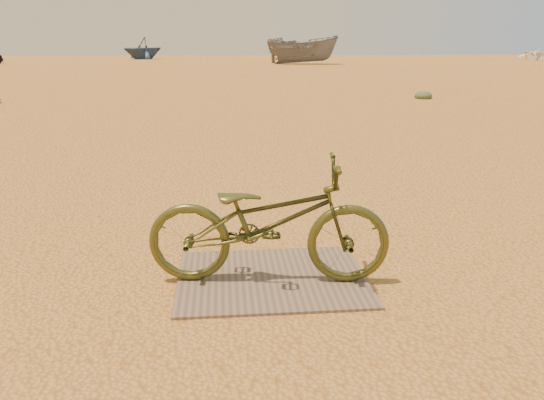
{
  "coord_description": "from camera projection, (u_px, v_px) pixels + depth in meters",
  "views": [
    {
      "loc": [
        -0.21,
        -3.4,
        1.79
      ],
      "look_at": [
        0.14,
        0.34,
        0.65
      ],
      "focal_mm": 35.0,
      "sensor_mm": 36.0,
      "label": 1
    }
  ],
  "objects": [
    {
      "name": "ground",
      "position": [
        256.0,
        301.0,
        3.77
      ],
      "size": [
        120.0,
        120.0,
        0.0
      ],
      "primitive_type": "plane",
      "color": "#CC8E48",
      "rests_on": "ground"
    },
    {
      "name": "plywood_board",
      "position": [
        272.0,
        278.0,
        4.11
      ],
      "size": [
        1.45,
        1.13,
        0.02
      ],
      "primitive_type": "cube",
      "color": "#715D4B",
      "rests_on": "ground"
    },
    {
      "name": "bicycle",
      "position": [
        269.0,
        221.0,
        3.92
      ],
      "size": [
        1.85,
        0.82,
        0.94
      ],
      "primitive_type": "imported",
      "rotation": [
        0.0,
        0.0,
        1.46
      ],
      "color": "#45471D",
      "rests_on": "plywood_board"
    },
    {
      "name": "boat_far_left",
      "position": [
        143.0,
        48.0,
        49.2
      ],
      "size": [
        5.02,
        4.91,
        2.0
      ],
      "primitive_type": "imported",
      "rotation": [
        0.0,
        0.0,
        -0.93
      ],
      "color": "#314A6E",
      "rests_on": "ground"
    },
    {
      "name": "boat_mid_right",
      "position": [
        302.0,
        50.0,
        39.27
      ],
      "size": [
        5.58,
        3.09,
        2.04
      ],
      "primitive_type": "imported",
      "rotation": [
        0.0,
        0.0,
        1.35
      ],
      "color": "slate",
      "rests_on": "ground"
    },
    {
      "name": "kale_b",
      "position": [
        423.0,
        98.0,
        16.66
      ],
      "size": [
        0.55,
        0.55,
        0.3
      ],
      "primitive_type": "ellipsoid",
      "color": "#4A6340",
      "rests_on": "ground"
    }
  ]
}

